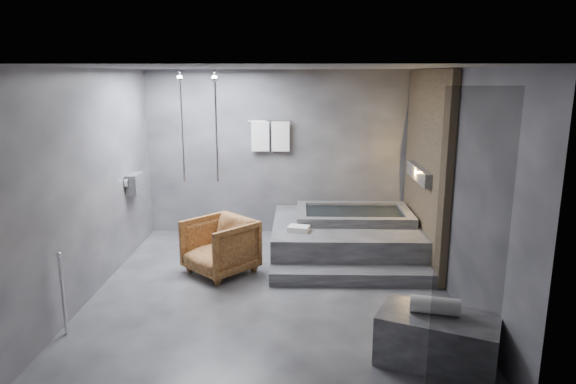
{
  "coord_description": "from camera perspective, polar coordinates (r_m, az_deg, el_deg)",
  "views": [
    {
      "loc": [
        0.35,
        -6.17,
        2.74
      ],
      "look_at": [
        0.2,
        0.3,
        1.23
      ],
      "focal_mm": 32.0,
      "sensor_mm": 36.0,
      "label": 1
    }
  ],
  "objects": [
    {
      "name": "tub_step",
      "position": [
        6.99,
        7.1,
        -9.26
      ],
      "size": [
        2.2,
        0.36,
        0.18
      ],
      "primitive_type": "cube",
      "color": "#353537",
      "rests_on": "ground"
    },
    {
      "name": "room",
      "position": [
        6.49,
        1.76,
        4.16
      ],
      "size": [
        5.0,
        5.04,
        2.82
      ],
      "color": "#2F2F32",
      "rests_on": "ground"
    },
    {
      "name": "driftwood_chair",
      "position": [
        7.24,
        -7.55,
        -5.97
      ],
      "size": [
        1.18,
        1.18,
        0.77
      ],
      "primitive_type": "imported",
      "rotation": [
        0.0,
        0.0,
        -0.76
      ],
      "color": "#4F2D13",
      "rests_on": "ground"
    },
    {
      "name": "tub_deck",
      "position": [
        8.04,
        6.31,
        -5.01
      ],
      "size": [
        2.2,
        2.0,
        0.5
      ],
      "primitive_type": "cube",
      "color": "#353537",
      "rests_on": "ground"
    },
    {
      "name": "rolled_towel",
      "position": [
        5.2,
        15.99,
        -12.02
      ],
      "size": [
        0.49,
        0.27,
        0.17
      ],
      "primitive_type": "cylinder",
      "rotation": [
        0.0,
        1.57,
        -0.23
      ],
      "color": "silver",
      "rests_on": "concrete_bench"
    },
    {
      "name": "concrete_bench",
      "position": [
        5.31,
        16.22,
        -15.46
      ],
      "size": [
        1.25,
        0.99,
        0.49
      ],
      "primitive_type": "cube",
      "rotation": [
        0.0,
        0.0,
        -0.41
      ],
      "color": "#333436",
      "rests_on": "ground"
    },
    {
      "name": "deck_towel",
      "position": [
        7.44,
        1.19,
        -4.1
      ],
      "size": [
        0.34,
        0.28,
        0.08
      ],
      "primitive_type": "cube",
      "rotation": [
        0.0,
        0.0,
        -0.24
      ],
      "color": "silver",
      "rests_on": "tub_deck"
    }
  ]
}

